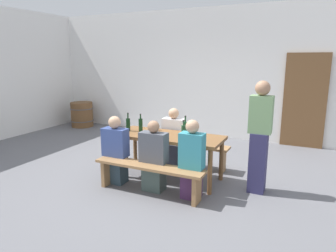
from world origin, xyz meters
TOP-DOWN VIEW (x-y plane):
  - ground_plane at (0.00, 0.00)m, footprint 24.00×24.00m
  - back_wall at (0.00, 3.16)m, footprint 14.00×0.20m
  - wooden_door at (1.93, 3.02)m, footprint 0.90×0.06m
  - tasting_table at (0.00, 0.00)m, footprint 1.81×0.73m
  - bench_near at (0.00, -0.67)m, footprint 1.71×0.30m
  - bench_far at (0.00, 0.67)m, footprint 1.71×0.30m
  - wine_bottle_0 at (0.50, -0.24)m, footprint 0.08×0.08m
  - wine_bottle_1 at (0.31, -0.08)m, footprint 0.07×0.07m
  - wine_bottle_2 at (-0.54, 0.04)m, footprint 0.07×0.07m
  - wine_bottle_3 at (0.26, 0.11)m, footprint 0.07×0.07m
  - wine_bottle_4 at (-0.74, -0.03)m, footprint 0.07×0.07m
  - wine_glass_0 at (0.15, 0.29)m, footprint 0.08×0.08m
  - wine_glass_1 at (-0.32, 0.22)m, footprint 0.07×0.07m
  - wine_glass_2 at (0.21, 0.21)m, footprint 0.07×0.07m
  - seated_guest_near_0 at (-0.68, -0.52)m, footprint 0.41×0.24m
  - seated_guest_near_1 at (0.01, -0.52)m, footprint 0.42×0.24m
  - seated_guest_near_2 at (0.62, -0.52)m, footprint 0.35×0.24m
  - seated_guest_far_0 at (-0.13, 0.52)m, footprint 0.39×0.24m
  - standing_host at (1.43, 0.11)m, footprint 0.32×0.24m
  - wine_barrel at (-4.03, 2.55)m, footprint 0.67×0.67m

SIDE VIEW (x-z plane):
  - ground_plane at x=0.00m, z-range 0.00..0.00m
  - bench_near at x=0.00m, z-range 0.12..0.57m
  - bench_far at x=0.00m, z-range 0.12..0.57m
  - wine_barrel at x=-4.03m, z-range 0.00..0.72m
  - seated_guest_near_1 at x=0.01m, z-range -0.04..1.05m
  - seated_guest_near_0 at x=-0.68m, z-range -0.03..1.06m
  - seated_guest_far_0 at x=-0.13m, z-range -0.03..1.08m
  - seated_guest_near_2 at x=0.62m, z-range -0.03..1.12m
  - tasting_table at x=0.00m, z-range 0.29..1.04m
  - standing_host at x=1.43m, z-range -0.01..1.66m
  - wine_bottle_1 at x=0.31m, z-range 0.72..1.00m
  - wine_glass_2 at x=0.21m, z-range 0.78..0.94m
  - wine_glass_1 at x=-0.32m, z-range 0.78..0.94m
  - wine_bottle_0 at x=0.50m, z-range 0.71..1.02m
  - wine_bottle_3 at x=0.26m, z-range 0.71..1.03m
  - wine_bottle_2 at x=-0.54m, z-range 0.71..1.02m
  - wine_bottle_4 at x=-0.74m, z-range 0.71..1.03m
  - wine_glass_0 at x=0.15m, z-range 0.79..0.96m
  - wooden_door at x=1.93m, z-range 0.00..2.10m
  - back_wall at x=0.00m, z-range 0.00..3.20m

